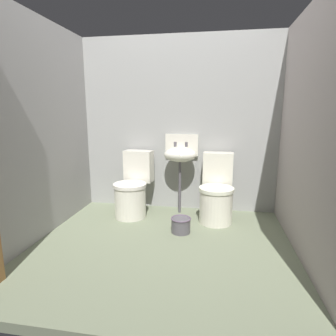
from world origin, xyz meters
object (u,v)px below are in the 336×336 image
bucket (181,225)px  toilet_left (133,190)px  sink (180,154)px  toilet_right (217,194)px

bucket → toilet_left: bearing=146.4°
sink → bucket: 0.92m
toilet_right → sink: size_ratio=0.79×
toilet_right → sink: sink is taller
toilet_left → sink: 0.74m
toilet_left → toilet_right: (1.03, -0.00, 0.00)m
toilet_left → sink: bearing=-155.5°
toilet_left → toilet_right: same height
toilet_left → toilet_right: 1.03m
bucket → toilet_right: bearing=50.0°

